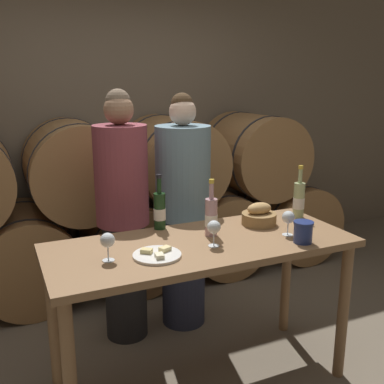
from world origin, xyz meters
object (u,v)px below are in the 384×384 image
blue_crock (303,231)px  wine_glass_left (214,228)px  wine_glass_center (288,218)px  wine_bottle_red (160,210)px  tasting_table (202,262)px  person_left (123,218)px  wine_glass_far_left (108,241)px  person_right (183,213)px  wine_bottle_white (299,200)px  cheese_plate (157,255)px  bread_basket (259,216)px  wine_bottle_rose (211,216)px

blue_crock → wine_glass_left: 0.49m
blue_crock → wine_glass_center: bearing=92.1°
wine_bottle_red → blue_crock: 0.83m
tasting_table → person_left: (-0.26, 0.68, 0.10)m
person_left → blue_crock: size_ratio=14.17×
wine_glass_far_left → person_right: bearing=45.9°
wine_glass_far_left → wine_glass_center: bearing=-2.9°
person_right → wine_glass_far_left: 1.03m
person_right → wine_bottle_white: 0.80m
tasting_table → wine_glass_left: 0.24m
blue_crock → wine_glass_left: wine_glass_left is taller
blue_crock → cheese_plate: 0.81m
wine_glass_center → tasting_table: bearing=168.4°
tasting_table → wine_glass_center: 0.55m
cheese_plate → blue_crock: bearing=-9.7°
cheese_plate → person_right: bearing=58.8°
wine_bottle_red → person_left: bearing=108.1°
wine_glass_center → wine_bottle_red: bearing=146.9°
cheese_plate → wine_glass_center: bearing=-0.4°
person_right → wine_glass_far_left: person_right is taller
person_right → bread_basket: size_ratio=7.86×
person_left → wine_bottle_white: bearing=-27.5°
person_right → wine_glass_center: (0.32, -0.78, 0.15)m
blue_crock → wine_glass_center: 0.14m
person_right → wine_bottle_red: size_ratio=5.05×
wine_bottle_white → wine_glass_center: (-0.27, -0.26, -0.01)m
wine_bottle_rose → bread_basket: size_ratio=1.55×
tasting_table → blue_crock: bearing=-25.1°
person_right → wine_glass_left: size_ratio=11.56×
cheese_plate → wine_glass_far_left: size_ratio=1.71×
wine_glass_far_left → person_left: bearing=69.3°
wine_bottle_red → wine_glass_far_left: wine_bottle_red is taller
tasting_table → wine_bottle_rose: bearing=39.6°
tasting_table → person_right: size_ratio=1.02×
wine_bottle_rose → person_left: bearing=119.9°
wine_bottle_red → wine_glass_center: wine_bottle_red is taller
wine_bottle_red → wine_bottle_rose: 0.32m
person_left → wine_bottle_white: 1.15m
tasting_table → wine_bottle_red: (-0.13, 0.31, 0.23)m
wine_glass_center → blue_crock: bearing=-87.9°
wine_glass_far_left → wine_glass_center: (1.02, -0.05, 0.00)m
person_left → wine_bottle_white: person_left is taller
person_right → wine_glass_center: bearing=-68.0°
person_right → wine_glass_center: 0.86m
blue_crock → cheese_plate: (-0.79, 0.14, -0.06)m
wine_bottle_red → wine_glass_center: 0.75m
tasting_table → wine_bottle_red: 0.41m
person_right → bread_basket: (0.27, -0.55, 0.10)m
wine_glass_far_left → wine_bottle_rose: bearing=11.3°
person_left → cheese_plate: 0.78m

